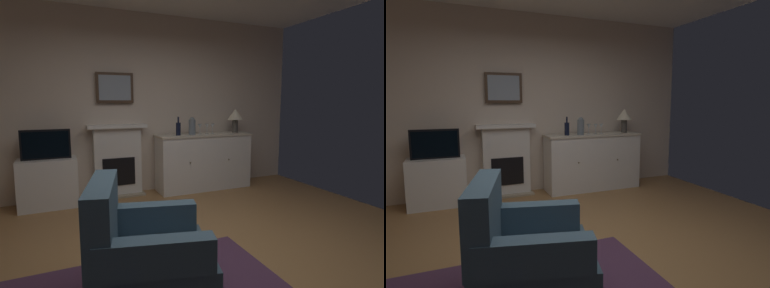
# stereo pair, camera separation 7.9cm
# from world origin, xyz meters

# --- Properties ---
(ground_plane) EXTENTS (5.54, 5.14, 0.10)m
(ground_plane) POSITION_xyz_m (0.00, 0.00, -0.05)
(ground_plane) COLOR #9E7042
(ground_plane) RESTS_ON ground
(wall_rear) EXTENTS (5.54, 0.06, 2.79)m
(wall_rear) POSITION_xyz_m (0.00, 2.54, 1.40)
(wall_rear) COLOR beige
(wall_rear) RESTS_ON ground_plane
(fireplace_unit) EXTENTS (0.87, 0.30, 1.10)m
(fireplace_unit) POSITION_xyz_m (-0.38, 2.41, 0.55)
(fireplace_unit) COLOR white
(fireplace_unit) RESTS_ON ground_plane
(framed_picture) EXTENTS (0.55, 0.04, 0.45)m
(framed_picture) POSITION_xyz_m (-0.38, 2.46, 1.65)
(framed_picture) COLOR #473323
(sideboard_cabinet) EXTENTS (1.58, 0.49, 0.92)m
(sideboard_cabinet) POSITION_xyz_m (1.00, 2.24, 0.46)
(sideboard_cabinet) COLOR white
(sideboard_cabinet) RESTS_ON ground_plane
(table_lamp) EXTENTS (0.26, 0.26, 0.40)m
(table_lamp) POSITION_xyz_m (1.59, 2.24, 1.20)
(table_lamp) COLOR #4C4742
(table_lamp) RESTS_ON sideboard_cabinet
(wine_bottle) EXTENTS (0.08, 0.08, 0.29)m
(wine_bottle) POSITION_xyz_m (0.53, 2.19, 1.02)
(wine_bottle) COLOR black
(wine_bottle) RESTS_ON sideboard_cabinet
(wine_glass_left) EXTENTS (0.07, 0.07, 0.16)m
(wine_glass_left) POSITION_xyz_m (0.92, 2.22, 1.04)
(wine_glass_left) COLOR silver
(wine_glass_left) RESTS_ON sideboard_cabinet
(wine_glass_center) EXTENTS (0.07, 0.07, 0.16)m
(wine_glass_center) POSITION_xyz_m (1.03, 2.19, 1.04)
(wine_glass_center) COLOR silver
(wine_glass_center) RESTS_ON sideboard_cabinet
(wine_glass_right) EXTENTS (0.07, 0.07, 0.16)m
(wine_glass_right) POSITION_xyz_m (1.14, 2.21, 1.04)
(wine_glass_right) COLOR silver
(wine_glass_right) RESTS_ON sideboard_cabinet
(vase_decorative) EXTENTS (0.11, 0.11, 0.28)m
(vase_decorative) POSITION_xyz_m (0.76, 2.19, 1.06)
(vase_decorative) COLOR slate
(vase_decorative) RESTS_ON sideboard_cabinet
(tv_cabinet) EXTENTS (0.75, 0.42, 0.67)m
(tv_cabinet) POSITION_xyz_m (-1.35, 2.25, 0.34)
(tv_cabinet) COLOR white
(tv_cabinet) RESTS_ON ground_plane
(tv_set) EXTENTS (0.62, 0.07, 0.40)m
(tv_set) POSITION_xyz_m (-1.35, 2.23, 0.87)
(tv_set) COLOR black
(tv_set) RESTS_ON tv_cabinet
(armchair) EXTENTS (0.96, 0.93, 0.92)m
(armchair) POSITION_xyz_m (-0.70, -0.31, 0.38)
(armchair) COLOR #3F596B
(armchair) RESTS_ON ground_plane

